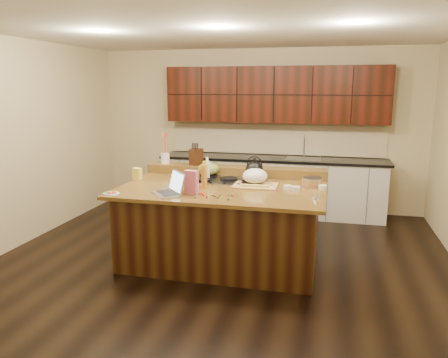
# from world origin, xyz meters

# --- Properties ---
(room) EXTENTS (5.52, 5.02, 2.72)m
(room) POSITION_xyz_m (0.00, 0.00, 1.35)
(room) COLOR black
(room) RESTS_ON ground
(island) EXTENTS (2.40, 1.60, 0.92)m
(island) POSITION_xyz_m (0.00, 0.00, 0.46)
(island) COLOR black
(island) RESTS_ON ground
(back_ledge) EXTENTS (2.40, 0.30, 0.12)m
(back_ledge) POSITION_xyz_m (0.00, 0.70, 0.98)
(back_ledge) COLOR black
(back_ledge) RESTS_ON island
(cooktop) EXTENTS (0.92, 0.52, 0.05)m
(cooktop) POSITION_xyz_m (0.00, 0.30, 0.94)
(cooktop) COLOR gray
(cooktop) RESTS_ON island
(back_counter) EXTENTS (3.70, 0.66, 2.40)m
(back_counter) POSITION_xyz_m (0.30, 2.23, 0.98)
(back_counter) COLOR silver
(back_counter) RESTS_ON ground
(kettle) EXTENTS (0.25, 0.25, 0.20)m
(kettle) POSITION_xyz_m (0.30, 0.43, 1.06)
(kettle) COLOR black
(kettle) RESTS_ON cooktop
(green_bowl) EXTENTS (0.35, 0.35, 0.15)m
(green_bowl) POSITION_xyz_m (-0.30, 0.43, 1.04)
(green_bowl) COLOR olive
(green_bowl) RESTS_ON cooktop
(laptop) EXTENTS (0.45, 0.46, 0.25)m
(laptop) POSITION_xyz_m (-0.46, -0.50, 0.99)
(laptop) COLOR #B7B7BC
(laptop) RESTS_ON island
(oil_bottle) EXTENTS (0.09, 0.09, 0.27)m
(oil_bottle) POSITION_xyz_m (-0.19, -0.15, 1.06)
(oil_bottle) COLOR orange
(oil_bottle) RESTS_ON island
(vinegar_bottle) EXTENTS (0.08, 0.08, 0.25)m
(vinegar_bottle) POSITION_xyz_m (-0.27, 0.27, 1.04)
(vinegar_bottle) COLOR silver
(vinegar_bottle) RESTS_ON island
(wooden_tray) EXTENTS (0.51, 0.41, 0.21)m
(wooden_tray) POSITION_xyz_m (0.36, 0.13, 1.01)
(wooden_tray) COLOR tan
(wooden_tray) RESTS_ON island
(ramekin_a) EXTENTS (0.12, 0.12, 0.04)m
(ramekin_a) POSITION_xyz_m (0.76, 0.05, 0.94)
(ramekin_a) COLOR white
(ramekin_a) RESTS_ON island
(ramekin_b) EXTENTS (0.11, 0.11, 0.04)m
(ramekin_b) POSITION_xyz_m (1.15, 0.15, 0.94)
(ramekin_b) COLOR white
(ramekin_b) RESTS_ON island
(ramekin_c) EXTENTS (0.12, 0.12, 0.04)m
(ramekin_c) POSITION_xyz_m (0.86, 0.00, 0.94)
(ramekin_c) COLOR white
(ramekin_c) RESTS_ON island
(strainer_bowl) EXTENTS (0.28, 0.28, 0.09)m
(strainer_bowl) POSITION_xyz_m (1.03, 0.25, 0.97)
(strainer_bowl) COLOR #996B3F
(strainer_bowl) RESTS_ON island
(kitchen_timer) EXTENTS (0.09, 0.09, 0.07)m
(kitchen_timer) POSITION_xyz_m (1.09, -0.35, 0.96)
(kitchen_timer) COLOR silver
(kitchen_timer) RESTS_ON island
(pink_bag) EXTENTS (0.15, 0.09, 0.26)m
(pink_bag) POSITION_xyz_m (-0.25, -0.44, 1.05)
(pink_bag) COLOR #D56485
(pink_bag) RESTS_ON island
(candy_plate) EXTENTS (0.20, 0.20, 0.01)m
(candy_plate) POSITION_xyz_m (-1.11, -0.65, 0.93)
(candy_plate) COLOR white
(candy_plate) RESTS_ON island
(package_box) EXTENTS (0.12, 0.10, 0.15)m
(package_box) POSITION_xyz_m (-1.15, 0.11, 1.00)
(package_box) COLOR #ECDA53
(package_box) RESTS_ON island
(utensil_crock) EXTENTS (0.15, 0.15, 0.14)m
(utensil_crock) POSITION_xyz_m (-1.00, 0.70, 1.11)
(utensil_crock) COLOR white
(utensil_crock) RESTS_ON back_ledge
(knife_block) EXTENTS (0.17, 0.21, 0.22)m
(knife_block) POSITION_xyz_m (-0.55, 0.70, 1.15)
(knife_block) COLOR black
(knife_block) RESTS_ON back_ledge
(gumdrop_0) EXTENTS (0.02, 0.02, 0.02)m
(gumdrop_0) POSITION_xyz_m (0.20, -0.40, 0.93)
(gumdrop_0) COLOR red
(gumdrop_0) RESTS_ON island
(gumdrop_1) EXTENTS (0.02, 0.02, 0.02)m
(gumdrop_1) POSITION_xyz_m (0.17, -0.42, 0.93)
(gumdrop_1) COLOR #198C26
(gumdrop_1) RESTS_ON island
(gumdrop_2) EXTENTS (0.02, 0.02, 0.02)m
(gumdrop_2) POSITION_xyz_m (-0.09, -0.50, 0.93)
(gumdrop_2) COLOR red
(gumdrop_2) RESTS_ON island
(gumdrop_3) EXTENTS (0.02, 0.02, 0.02)m
(gumdrop_3) POSITION_xyz_m (0.08, -0.48, 0.93)
(gumdrop_3) COLOR #198C26
(gumdrop_3) RESTS_ON island
(gumdrop_4) EXTENTS (0.02, 0.02, 0.02)m
(gumdrop_4) POSITION_xyz_m (-0.15, -0.44, 0.93)
(gumdrop_4) COLOR red
(gumdrop_4) RESTS_ON island
(gumdrop_5) EXTENTS (0.02, 0.02, 0.02)m
(gumdrop_5) POSITION_xyz_m (0.21, -0.61, 0.93)
(gumdrop_5) COLOR #198C26
(gumdrop_5) RESTS_ON island
(gumdrop_6) EXTENTS (0.02, 0.02, 0.02)m
(gumdrop_6) POSITION_xyz_m (0.21, -0.43, 0.93)
(gumdrop_6) COLOR red
(gumdrop_6) RESTS_ON island
(gumdrop_7) EXTENTS (0.02, 0.02, 0.02)m
(gumdrop_7) POSITION_xyz_m (0.00, -0.47, 0.93)
(gumdrop_7) COLOR #198C26
(gumdrop_7) RESTS_ON island
(gumdrop_8) EXTENTS (0.02, 0.02, 0.02)m
(gumdrop_8) POSITION_xyz_m (0.20, -0.44, 0.93)
(gumdrop_8) COLOR red
(gumdrop_8) RESTS_ON island
(gumdrop_9) EXTENTS (0.02, 0.02, 0.02)m
(gumdrop_9) POSITION_xyz_m (0.08, -0.56, 0.93)
(gumdrop_9) COLOR #198C26
(gumdrop_9) RESTS_ON island
(gumdrop_10) EXTENTS (0.02, 0.02, 0.02)m
(gumdrop_10) POSITION_xyz_m (-0.13, -0.42, 0.93)
(gumdrop_10) COLOR red
(gumdrop_10) RESTS_ON island
(gumdrop_11) EXTENTS (0.02, 0.02, 0.02)m
(gumdrop_11) POSITION_xyz_m (-0.15, -0.62, 0.93)
(gumdrop_11) COLOR #198C26
(gumdrop_11) RESTS_ON island
(gumdrop_12) EXTENTS (0.02, 0.02, 0.02)m
(gumdrop_12) POSITION_xyz_m (-0.04, -0.56, 0.93)
(gumdrop_12) COLOR red
(gumdrop_12) RESTS_ON island
(gumdrop_13) EXTENTS (0.02, 0.02, 0.02)m
(gumdrop_13) POSITION_xyz_m (0.21, -0.41, 0.93)
(gumdrop_13) COLOR #198C26
(gumdrop_13) RESTS_ON island
(gumdrop_14) EXTENTS (0.02, 0.02, 0.02)m
(gumdrop_14) POSITION_xyz_m (0.04, -0.51, 0.93)
(gumdrop_14) COLOR red
(gumdrop_14) RESTS_ON island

